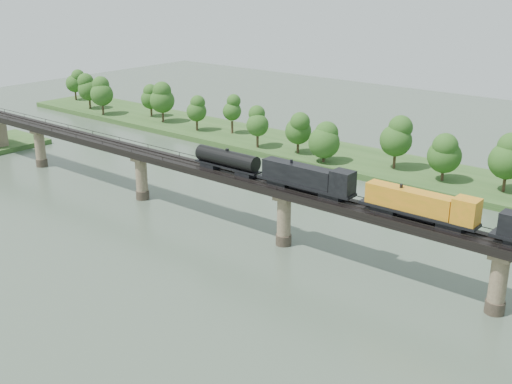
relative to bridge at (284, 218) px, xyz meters
The scene contains 6 objects.
ground 30.49m from the bridge, 90.00° to the right, with size 400.00×400.00×0.00m, color #39493A.
far_bank 55.20m from the bridge, 90.00° to the left, with size 300.00×24.00×1.60m, color #2A4C1E.
bridge is the anchor object (origin of this frame).
bridge_superstructure 6.33m from the bridge, 90.00° to the left, with size 220.00×4.90×0.75m.
far_treeline 51.30m from the bridge, 99.23° to the left, with size 289.06×17.54×13.60m.
freight_train 21.07m from the bridge, ahead, with size 79.50×3.10×5.47m.
Camera 1 is at (66.68, -58.95, 49.14)m, focal length 45.00 mm.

